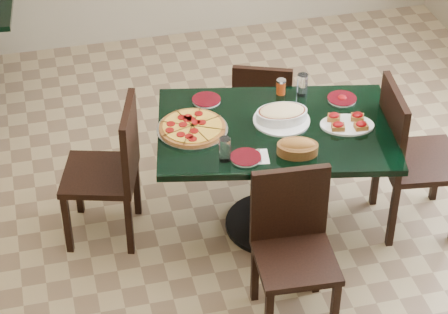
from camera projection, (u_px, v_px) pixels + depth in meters
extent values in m
plane|color=#8C7751|center=(231.00, 252.00, 5.28)|extent=(5.50, 5.50, 0.00)
cube|color=black|center=(276.00, 130.00, 5.04)|extent=(1.51, 1.13, 0.04)
cylinder|color=black|center=(274.00, 181.00, 5.27)|extent=(0.12, 0.12, 0.71)
cylinder|color=black|center=(272.00, 223.00, 5.47)|extent=(0.58, 0.58, 0.03)
cube|color=black|center=(263.00, 110.00, 5.82)|extent=(0.49, 0.49, 0.04)
cube|color=black|center=(262.00, 96.00, 5.56)|extent=(0.37, 0.17, 0.41)
cube|color=black|center=(288.00, 124.00, 6.06)|extent=(0.05, 0.05, 0.37)
cube|color=black|center=(284.00, 151.00, 5.80)|extent=(0.05, 0.05, 0.37)
cube|color=black|center=(242.00, 120.00, 6.09)|extent=(0.05, 0.05, 0.37)
cube|color=black|center=(237.00, 147.00, 5.84)|extent=(0.05, 0.05, 0.37)
cube|color=black|center=(296.00, 261.00, 4.60)|extent=(0.44, 0.44, 0.04)
cube|color=black|center=(290.00, 203.00, 4.61)|extent=(0.42, 0.07, 0.45)
cube|color=black|center=(255.00, 272.00, 4.85)|extent=(0.04, 0.04, 0.41)
cube|color=black|center=(335.00, 311.00, 4.62)|extent=(0.04, 0.04, 0.41)
cube|color=black|center=(317.00, 264.00, 4.90)|extent=(0.04, 0.04, 0.41)
cube|color=black|center=(421.00, 161.00, 5.23)|extent=(0.51, 0.51, 0.04)
cube|color=black|center=(392.00, 127.00, 5.06)|extent=(0.10, 0.46, 0.49)
cube|color=black|center=(393.00, 216.00, 5.20)|extent=(0.04, 0.04, 0.45)
cube|color=black|center=(437.00, 171.00, 5.56)|extent=(0.04, 0.04, 0.45)
cube|color=black|center=(376.00, 175.00, 5.52)|extent=(0.04, 0.04, 0.45)
cube|color=black|center=(100.00, 175.00, 5.17)|extent=(0.53, 0.53, 0.04)
cube|color=black|center=(130.00, 142.00, 5.02)|extent=(0.16, 0.42, 0.46)
cube|color=black|center=(78.00, 185.00, 5.46)|extent=(0.05, 0.05, 0.42)
cube|color=black|center=(137.00, 187.00, 5.45)|extent=(0.05, 0.05, 0.42)
cube|color=black|center=(67.00, 224.00, 5.17)|extent=(0.05, 0.05, 0.42)
cube|color=black|center=(129.00, 226.00, 5.16)|extent=(0.05, 0.05, 0.42)
cylinder|color=silver|center=(192.00, 129.00, 5.00)|extent=(0.41, 0.41, 0.01)
cylinder|color=brown|center=(192.00, 128.00, 4.99)|extent=(0.38, 0.38, 0.02)
cylinder|color=gold|center=(192.00, 126.00, 4.99)|extent=(0.34, 0.34, 0.01)
cylinder|color=white|center=(281.00, 120.00, 5.08)|extent=(0.33, 0.33, 0.01)
ellipsoid|color=beige|center=(282.00, 111.00, 5.04)|extent=(0.28, 0.19, 0.04)
ellipsoid|color=#A26E2C|center=(298.00, 145.00, 4.79)|extent=(0.22, 0.14, 0.08)
cylinder|color=white|center=(246.00, 158.00, 4.78)|extent=(0.17, 0.17, 0.01)
cylinder|color=#3C040A|center=(246.00, 157.00, 4.78)|extent=(0.17, 0.17, 0.00)
cylinder|color=white|center=(342.00, 99.00, 5.26)|extent=(0.17, 0.17, 0.01)
cylinder|color=#3C040A|center=(342.00, 98.00, 5.25)|extent=(0.18, 0.18, 0.00)
ellipsoid|color=#A0080C|center=(342.00, 98.00, 5.25)|extent=(0.05, 0.05, 0.02)
cylinder|color=white|center=(206.00, 100.00, 5.25)|extent=(0.17, 0.17, 0.01)
cylinder|color=#3C040A|center=(206.00, 99.00, 5.24)|extent=(0.17, 0.17, 0.00)
cube|color=white|center=(256.00, 157.00, 4.80)|extent=(0.16, 0.16, 0.00)
cube|color=silver|center=(260.00, 156.00, 4.80)|extent=(0.03, 0.13, 0.00)
cylinder|color=white|center=(302.00, 85.00, 5.27)|extent=(0.07, 0.07, 0.14)
cylinder|color=white|center=(225.00, 149.00, 4.74)|extent=(0.07, 0.07, 0.14)
cylinder|color=#B44813|center=(281.00, 87.00, 5.29)|extent=(0.06, 0.06, 0.09)
cylinder|color=silver|center=(281.00, 81.00, 5.26)|extent=(0.06, 0.06, 0.01)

